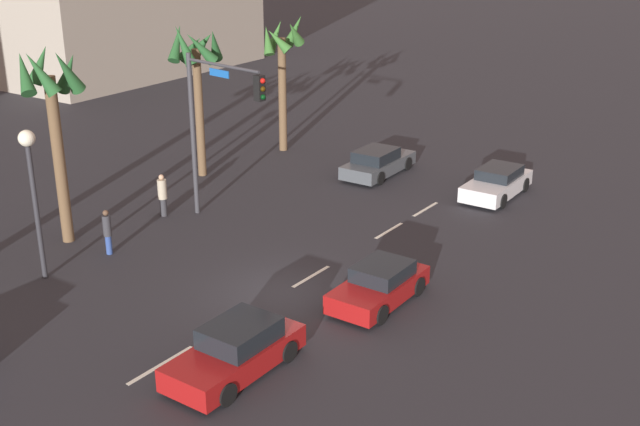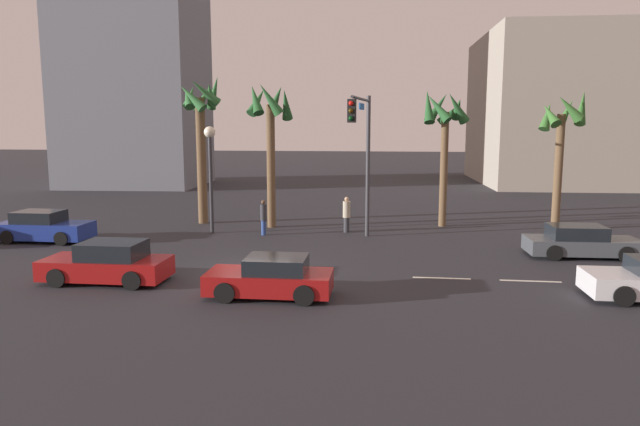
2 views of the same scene
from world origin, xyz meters
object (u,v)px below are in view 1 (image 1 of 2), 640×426
(streetlamp, at_px, (31,174))
(palm_tree_2, at_px, (196,62))
(car_5, at_px, (378,163))
(palm_tree_0, at_px, (283,54))
(car_1, at_px, (236,351))
(palm_tree_1, at_px, (52,102))
(traffic_signal, at_px, (214,114))
(pedestrian_0, at_px, (163,194))
(car_0, at_px, (497,183))
(pedestrian_1, at_px, (107,231))
(car_3, at_px, (379,285))

(streetlamp, bearing_deg, palm_tree_2, 17.04)
(car_5, distance_m, palm_tree_0, 7.82)
(car_1, distance_m, palm_tree_0, 22.45)
(streetlamp, bearing_deg, car_5, -11.08)
(streetlamp, distance_m, palm_tree_1, 3.69)
(car_1, relative_size, palm_tree_1, 0.56)
(traffic_signal, height_order, streetlamp, traffic_signal)
(car_5, height_order, palm_tree_1, palm_tree_1)
(pedestrian_0, bearing_deg, palm_tree_2, 26.93)
(car_0, relative_size, pedestrian_1, 2.47)
(pedestrian_0, bearing_deg, palm_tree_1, 167.06)
(pedestrian_0, bearing_deg, car_5, -23.45)
(car_3, relative_size, traffic_signal, 0.58)
(traffic_signal, bearing_deg, palm_tree_2, 50.14)
(car_1, height_order, car_3, car_1)
(car_5, distance_m, palm_tree_1, 15.88)
(pedestrian_1, relative_size, palm_tree_2, 0.24)
(streetlamp, xyz_separation_m, palm_tree_2, (11.59, 3.55, 1.68))
(car_0, bearing_deg, car_1, -179.27)
(traffic_signal, bearing_deg, palm_tree_1, 147.47)
(car_1, distance_m, pedestrian_0, 12.85)
(car_5, bearing_deg, car_0, -84.98)
(car_1, xyz_separation_m, traffic_signal, (8.26, 8.27, 3.88))
(car_0, xyz_separation_m, car_3, (-11.95, -1.22, -0.01))
(pedestrian_1, bearing_deg, pedestrian_0, 17.68)
(car_1, height_order, palm_tree_2, palm_tree_2)
(palm_tree_0, bearing_deg, streetlamp, -170.01)
(car_0, height_order, pedestrian_0, pedestrian_0)
(traffic_signal, xyz_separation_m, palm_tree_2, (3.97, 4.75, 0.96))
(palm_tree_2, bearing_deg, car_0, -66.18)
(car_3, xyz_separation_m, streetlamp, (-5.29, 10.46, 3.20))
(car_1, relative_size, car_3, 1.08)
(car_1, bearing_deg, car_5, 19.65)
(car_1, distance_m, pedestrian_1, 9.85)
(streetlamp, relative_size, pedestrian_0, 2.94)
(traffic_signal, distance_m, pedestrian_1, 6.17)
(car_3, relative_size, pedestrian_0, 2.17)
(palm_tree_2, bearing_deg, palm_tree_1, -170.35)
(car_0, distance_m, palm_tree_0, 13.12)
(palm_tree_0, bearing_deg, car_3, -131.92)
(car_5, bearing_deg, streetlamp, 168.92)
(car_0, xyz_separation_m, palm_tree_2, (-5.65, 12.79, 4.88))
(car_3, height_order, car_5, car_5)
(car_3, relative_size, palm_tree_2, 0.54)
(car_5, height_order, palm_tree_0, palm_tree_0)
(pedestrian_0, distance_m, pedestrian_1, 4.20)
(palm_tree_1, bearing_deg, pedestrian_1, -86.80)
(pedestrian_0, distance_m, palm_tree_0, 11.69)
(streetlamp, height_order, palm_tree_0, palm_tree_0)
(car_5, bearing_deg, palm_tree_1, 159.48)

